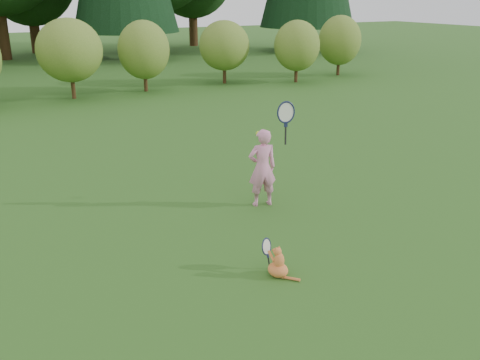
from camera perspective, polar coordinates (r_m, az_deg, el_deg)
ground at (r=8.07m, az=1.41°, el=-6.59°), size 100.00×100.00×0.00m
shrub_row at (r=19.76m, az=-17.74°, el=12.25°), size 28.00×3.00×2.80m
child at (r=9.18m, az=2.47°, el=1.51°), size 0.78×0.43×2.05m
cat at (r=7.08m, az=4.04°, el=-8.58°), size 0.37×0.59×0.57m
tennis_ball at (r=9.34m, az=1.93°, el=5.00°), size 0.08×0.08×0.08m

